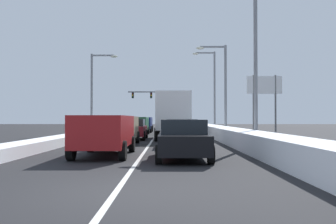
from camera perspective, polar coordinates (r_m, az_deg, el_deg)
The scene contains 20 objects.
ground_plane at distance 29.02m, azimuth -1.97°, elevation -4.07°, with size 137.78×137.78×0.00m, color black.
lane_stripe_between_right_lane_and_center_lane at distance 34.31m, azimuth -1.63°, elevation -3.58°, with size 0.14×58.29×0.01m, color silver.
snow_bank_right_shoulder at distance 34.53m, azimuth 7.20°, elevation -2.83°, with size 1.66×58.29×0.89m, color white.
snow_bank_left_shoulder at distance 34.88m, azimuth -10.38°, elevation -3.12°, with size 1.38×58.29×0.50m, color white.
sedan_black_right_lane_nearest at distance 13.98m, azimuth 2.56°, elevation -4.25°, with size 2.00×4.50×1.51m.
sedan_gray_right_lane_second at distance 20.29m, azimuth 2.31°, elevation -3.23°, with size 2.00×4.50×1.51m.
box_truck_right_lane_third at distance 27.04m, azimuth 0.95°, elevation -0.26°, with size 2.53×7.20×3.36m.
sedan_white_right_lane_fourth at distance 35.11m, azimuth 1.42°, elevation -2.28°, with size 2.00×4.50×1.51m.
suv_silver_right_lane_fifth at distance 41.53m, azimuth 0.93°, elevation -1.73°, with size 2.16×4.90×1.67m.
suv_red_center_lane_nearest at distance 15.41m, azimuth -9.60°, elevation -3.00°, with size 2.16×4.90×1.67m.
suv_tan_center_lane_second at distance 21.34m, azimuth -7.55°, elevation -2.44°, with size 2.16×4.90×1.67m.
sedan_maroon_center_lane_third at distance 27.22m, azimuth -5.25°, elevation -2.66°, with size 2.00×4.50×1.51m.
suv_green_center_lane_fourth at distance 34.28m, azimuth -4.65°, elevation -1.89°, with size 2.16×4.90×1.67m.
suv_navy_center_lane_fifth at distance 40.87m, azimuth -3.74°, elevation -1.74°, with size 2.16×4.90×1.67m.
traffic_light_gantry at distance 60.82m, azimuth 0.29°, elevation 2.00°, with size 10.60×0.47×6.20m.
street_lamp_right_near at distance 21.85m, azimuth 12.83°, elevation 8.85°, with size 2.66×0.36×8.92m.
street_lamp_right_mid at distance 32.10m, azimuth 8.51°, elevation 4.74°, with size 2.66×0.36×7.91m.
street_lamp_right_far at distance 42.69m, azimuth 7.05°, elevation 4.29°, with size 2.66×0.36×9.30m.
street_lamp_left_mid at distance 36.69m, azimuth -11.03°, elevation 4.02°, with size 2.66×0.36×7.90m.
roadside_sign_right at distance 34.47m, azimuth 15.02°, elevation 3.14°, with size 3.20×0.16×5.50m.
Camera 1 is at (1.10, -7.76, 1.56)m, focal length 39.10 mm.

